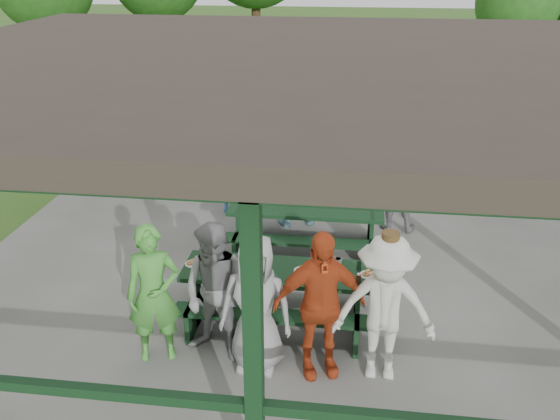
# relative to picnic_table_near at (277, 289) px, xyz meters

# --- Properties ---
(ground) EXTENTS (90.00, 90.00, 0.00)m
(ground) POSITION_rel_picnic_table_near_xyz_m (0.15, 1.20, -0.57)
(ground) COLOR #30591B
(ground) RESTS_ON ground
(concrete_slab) EXTENTS (10.00, 8.00, 0.10)m
(concrete_slab) POSITION_rel_picnic_table_near_xyz_m (0.15, 1.20, -0.52)
(concrete_slab) COLOR slate
(concrete_slab) RESTS_ON ground
(pavilion_structure) EXTENTS (10.60, 8.60, 3.24)m
(pavilion_structure) POSITION_rel_picnic_table_near_xyz_m (0.15, 1.20, 2.60)
(pavilion_structure) COLOR black
(pavilion_structure) RESTS_ON concrete_slab
(picnic_table_near) EXTENTS (2.40, 1.39, 0.75)m
(picnic_table_near) POSITION_rel_picnic_table_near_xyz_m (0.00, 0.00, 0.00)
(picnic_table_near) COLOR black
(picnic_table_near) RESTS_ON concrete_slab
(picnic_table_far) EXTENTS (2.41, 1.39, 0.75)m
(picnic_table_far) POSITION_rel_picnic_table_near_xyz_m (0.19, 2.00, 0.00)
(picnic_table_far) COLOR black
(picnic_table_far) RESTS_ON concrete_slab
(table_setting) EXTENTS (2.45, 0.45, 0.10)m
(table_setting) POSITION_rel_picnic_table_near_xyz_m (0.04, 0.04, 0.32)
(table_setting) COLOR white
(table_setting) RESTS_ON picnic_table_near
(contestant_green) EXTENTS (0.71, 0.57, 1.70)m
(contestant_green) POSITION_rel_picnic_table_near_xyz_m (-1.30, -0.91, 0.38)
(contestant_green) COLOR green
(contestant_green) RESTS_ON concrete_slab
(contestant_grey_left) EXTENTS (1.00, 0.88, 1.71)m
(contestant_grey_left) POSITION_rel_picnic_table_near_xyz_m (-0.60, -0.81, 0.38)
(contestant_grey_left) COLOR gray
(contestant_grey_left) RESTS_ON concrete_slab
(contestant_grey_mid) EXTENTS (0.83, 0.56, 1.67)m
(contestant_grey_mid) POSITION_rel_picnic_table_near_xyz_m (-0.12, -0.95, 0.37)
(contestant_grey_mid) COLOR gray
(contestant_grey_mid) RESTS_ON concrete_slab
(contestant_red) EXTENTS (1.12, 0.71, 1.77)m
(contestant_red) POSITION_rel_picnic_table_near_xyz_m (0.59, -0.94, 0.42)
(contestant_red) COLOR #B83F1A
(contestant_red) RESTS_ON concrete_slab
(contestant_white_fedora) EXTENTS (1.13, 0.65, 1.80)m
(contestant_white_fedora) POSITION_rel_picnic_table_near_xyz_m (1.30, -0.93, 0.41)
(contestant_white_fedora) COLOR silver
(contestant_white_fedora) RESTS_ON concrete_slab
(spectator_lblue) EXTENTS (1.71, 1.04, 1.76)m
(spectator_lblue) POSITION_rel_picnic_table_near_xyz_m (-0.05, 2.99, 0.41)
(spectator_lblue) COLOR #7FB1C4
(spectator_lblue) RESTS_ON concrete_slab
(spectator_blue) EXTENTS (0.71, 0.53, 1.79)m
(spectator_blue) POSITION_rel_picnic_table_near_xyz_m (-1.25, 3.30, 0.43)
(spectator_blue) COLOR #4069A7
(spectator_blue) RESTS_ON concrete_slab
(spectator_grey) EXTENTS (0.79, 0.63, 1.58)m
(spectator_grey) POSITION_rel_picnic_table_near_xyz_m (1.61, 3.00, 0.32)
(spectator_grey) COLOR gray
(spectator_grey) RESTS_ON concrete_slab
(pickup_truck) EXTENTS (6.20, 3.97, 1.59)m
(pickup_truck) POSITION_rel_picnic_table_near_xyz_m (2.64, 9.78, 0.23)
(pickup_truck) COLOR silver
(pickup_truck) RESTS_ON ground
(farm_trailer) EXTENTS (3.60, 2.11, 1.25)m
(farm_trailer) POSITION_rel_picnic_table_near_xyz_m (-1.71, 9.36, 0.05)
(farm_trailer) COLOR navy
(farm_trailer) RESTS_ON ground
(tree_mid) EXTENTS (2.72, 2.72, 4.25)m
(tree_mid) POSITION_rel_picnic_table_near_xyz_m (6.01, 14.93, 2.30)
(tree_mid) COLOR #362315
(tree_mid) RESTS_ON ground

